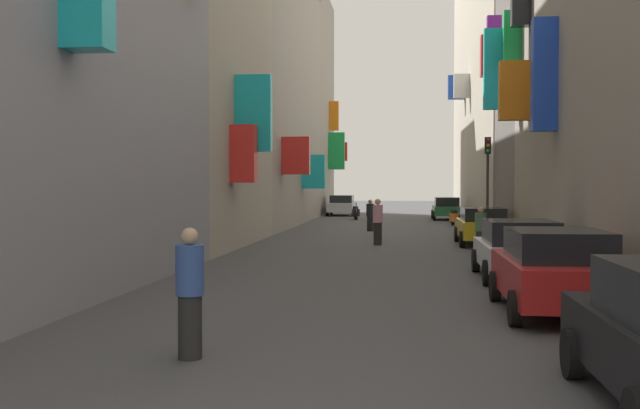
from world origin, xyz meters
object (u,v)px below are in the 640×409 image
Objects in this scene: parked_car_white at (519,248)px; scooter_orange at (455,218)px; parked_car_red at (556,270)px; traffic_light_near_corner at (488,169)px; scooter_black at (356,212)px; pedestrian_mid_street at (370,216)px; pedestrian_near_right at (378,222)px; parked_car_yellow at (482,225)px; pedestrian_near_left at (481,231)px; pedestrian_crossing at (190,293)px; parked_car_green at (447,208)px; scooter_red at (462,222)px; parked_car_silver at (342,205)px.

parked_car_white is 2.16× the size of scooter_orange.
scooter_orange is at bearing 89.70° from parked_car_red.
parked_car_red is at bearing -92.88° from traffic_light_near_corner.
pedestrian_mid_street is at bearing -83.03° from scooter_black.
traffic_light_near_corner is (4.73, 5.80, 2.12)m from pedestrian_near_right.
parked_car_white is at bearing -91.04° from parked_car_yellow.
parked_car_red is 0.92× the size of traffic_light_near_corner.
parked_car_red is 28.48m from scooter_orange.
pedestrian_mid_street is at bearing 155.36° from traffic_light_near_corner.
pedestrian_near_left is 12.31m from pedestrian_mid_street.
pedestrian_near_left is (-0.31, -16.87, 0.32)m from scooter_orange.
scooter_orange is 1.10× the size of pedestrian_crossing.
pedestrian_near_left is at bearing -43.03° from pedestrian_near_right.
parked_car_green is 40.18m from pedestrian_crossing.
parked_car_green reaches higher than scooter_red.
pedestrian_near_left is at bearing -91.37° from scooter_red.
parked_car_red reaches higher than parked_car_green.
parked_car_silver is 19.82m from scooter_red.
scooter_red is at bearing 91.20° from parked_car_yellow.
pedestrian_crossing reaches higher than parked_car_silver.
scooter_red is 28.00m from pedestrian_crossing.
parked_car_white is 2.15× the size of scooter_black.
scooter_orange is at bearing -89.35° from parked_car_green.
pedestrian_crossing is (0.29, -39.36, 0.41)m from scooter_black.
scooter_orange is 16.88m from pedestrian_near_left.
pedestrian_near_right is at bearing -85.47° from pedestrian_mid_street.
pedestrian_near_left is at bearing -97.53° from traffic_light_near_corner.
pedestrian_crossing is at bearing -121.91° from parked_car_white.
scooter_black is at bearing 90.43° from pedestrian_crossing.
pedestrian_near_left reaches higher than scooter_orange.
pedestrian_near_right reaches higher than parked_car_silver.
scooter_red is at bearing -89.75° from parked_car_green.
parked_car_silver is 6.60m from scooter_black.
pedestrian_crossing is 1.12× the size of pedestrian_mid_street.
pedestrian_mid_street is (1.48, -12.12, 0.31)m from scooter_black.
scooter_red is at bearing 2.20° from pedestrian_mid_street.
parked_car_red is at bearing -91.13° from parked_car_white.
traffic_light_near_corner is at bearing 75.13° from pedestrian_crossing.
pedestrian_near_left is (-0.26, 6.62, 0.02)m from parked_car_white.
parked_car_yellow is 2.66× the size of pedestrian_near_left.
scooter_orange is 14.12m from pedestrian_near_right.
parked_car_silver is 1.11× the size of parked_car_green.
parked_car_yellow is 2.18× the size of scooter_orange.
parked_car_yellow is 7.93m from scooter_red.
scooter_red is at bearing -68.10° from parked_car_silver.
pedestrian_mid_street is at bearing 103.73° from parked_car_white.
parked_car_silver is 27.37m from parked_car_yellow.
parked_car_white is 23.50m from scooter_orange.
traffic_light_near_corner reaches higher than parked_car_white.
traffic_light_near_corner is at bearing -64.78° from scooter_black.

